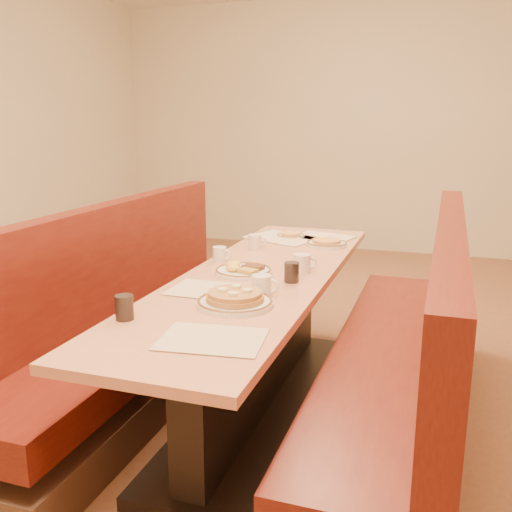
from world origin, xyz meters
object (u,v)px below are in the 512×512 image
(coffee_mug_c, at_px, (303,263))
(coffee_mug_d, at_px, (256,241))
(coffee_mug_a, at_px, (262,285))
(soda_tumbler_mid, at_px, (292,272))
(booth_left, at_px, (133,330))
(diner_table, at_px, (259,344))
(eggs_plate, at_px, (242,270))
(booth_right, at_px, (405,365))
(soda_tumbler_near, at_px, (124,307))
(pancake_plate, at_px, (235,300))
(coffee_mug_b, at_px, (220,254))

(coffee_mug_c, height_order, coffee_mug_d, coffee_mug_c)
(coffee_mug_a, height_order, soda_tumbler_mid, soda_tumbler_mid)
(booth_left, distance_m, coffee_mug_c, 1.03)
(booth_left, height_order, coffee_mug_a, booth_left)
(diner_table, height_order, eggs_plate, eggs_plate)
(booth_right, xyz_separation_m, soda_tumbler_near, (-1.01, -0.79, 0.44))
(coffee_mug_d, bearing_deg, booth_left, -149.18)
(diner_table, xyz_separation_m, pancake_plate, (0.06, -0.50, 0.40))
(booth_left, distance_m, soda_tumbler_near, 1.01)
(soda_tumbler_near, bearing_deg, eggs_plate, 75.46)
(coffee_mug_d, height_order, soda_tumbler_near, soda_tumbler_near)
(coffee_mug_b, bearing_deg, pancake_plate, -60.17)
(booth_right, xyz_separation_m, coffee_mug_d, (-0.93, 0.53, 0.43))
(coffee_mug_c, relative_size, soda_tumbler_near, 1.20)
(coffee_mug_d, bearing_deg, eggs_plate, -91.79)
(eggs_plate, distance_m, soda_tumbler_near, 0.80)
(coffee_mug_a, bearing_deg, pancake_plate, -115.28)
(coffee_mug_d, bearing_deg, coffee_mug_a, -83.30)
(diner_table, bearing_deg, booth_right, 0.00)
(diner_table, relative_size, coffee_mug_a, 20.75)
(booth_right, xyz_separation_m, pancake_plate, (-0.67, -0.50, 0.41))
(booth_left, relative_size, soda_tumbler_near, 25.56)
(coffee_mug_c, bearing_deg, pancake_plate, -125.64)
(soda_tumbler_near, bearing_deg, coffee_mug_b, 89.82)
(booth_left, distance_m, coffee_mug_a, 1.02)
(coffee_mug_a, relative_size, soda_tumbler_near, 1.23)
(coffee_mug_b, relative_size, soda_tumbler_near, 1.07)
(coffee_mug_b, distance_m, coffee_mug_d, 0.37)
(coffee_mug_d, distance_m, soda_tumbler_near, 1.33)
(booth_left, xyz_separation_m, soda_tumbler_near, (0.45, -0.79, 0.44))
(booth_left, bearing_deg, coffee_mug_a, -21.34)
(eggs_plate, relative_size, soda_tumbler_near, 2.93)
(coffee_mug_a, height_order, coffee_mug_b, coffee_mug_a)
(coffee_mug_c, distance_m, soda_tumbler_near, 1.01)
(booth_right, distance_m, soda_tumbler_mid, 0.70)
(pancake_plate, distance_m, soda_tumbler_mid, 0.43)
(coffee_mug_b, bearing_deg, booth_right, -6.62)
(diner_table, xyz_separation_m, coffee_mug_c, (0.20, 0.10, 0.42))
(pancake_plate, xyz_separation_m, eggs_plate, (-0.14, 0.48, -0.01))
(soda_tumbler_mid, bearing_deg, eggs_plate, 165.28)
(diner_table, xyz_separation_m, coffee_mug_a, (0.13, -0.34, 0.42))
(diner_table, relative_size, coffee_mug_b, 23.91)
(eggs_plate, height_order, coffee_mug_a, coffee_mug_a)
(diner_table, bearing_deg, pancake_plate, -82.85)
(diner_table, distance_m, coffee_mug_b, 0.53)
(coffee_mug_c, bearing_deg, booth_right, -33.36)
(soda_tumbler_near, bearing_deg, booth_right, 38.13)
(diner_table, relative_size, booth_right, 1.00)
(soda_tumbler_near, relative_size, soda_tumbler_mid, 1.01)
(coffee_mug_c, bearing_deg, diner_table, -176.43)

